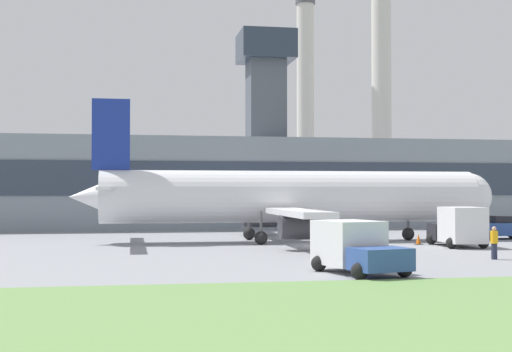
{
  "coord_description": "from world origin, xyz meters",
  "views": [
    {
      "loc": [
        -11.81,
        -45.08,
        3.58
      ],
      "look_at": [
        -3.19,
        3.98,
        4.62
      ],
      "focal_mm": 50.0,
      "sensor_mm": 36.0,
      "label": 1
    }
  ],
  "objects": [
    {
      "name": "ground_plane",
      "position": [
        0.0,
        0.0,
        0.0
      ],
      "size": [
        400.0,
        400.0,
        0.0
      ],
      "primitive_type": "plane",
      "color": "gray"
    },
    {
      "name": "terminal_building",
      "position": [
        0.05,
        26.15,
        4.49
      ],
      "size": [
        80.47,
        14.57,
        19.77
      ],
      "color": "gray",
      "rests_on": "ground_plane"
    },
    {
      "name": "smokestack_left",
      "position": [
        12.83,
        54.09,
        15.73
      ],
      "size": [
        2.85,
        2.85,
        31.22
      ],
      "color": "beige",
      "rests_on": "ground_plane"
    },
    {
      "name": "smokestack_right",
      "position": [
        22.71,
        49.77,
        17.69
      ],
      "size": [
        3.15,
        3.15,
        35.12
      ],
      "color": "beige",
      "rests_on": "ground_plane"
    },
    {
      "name": "airplane",
      "position": [
        -1.01,
        3.98,
        3.12
      ],
      "size": [
        30.34,
        25.68,
        9.82
      ],
      "color": "silver",
      "rests_on": "ground_plane"
    },
    {
      "name": "pushback_tug",
      "position": [
        15.35,
        4.16,
        0.77
      ],
      "size": [
        3.86,
        2.95,
        1.7
      ],
      "color": "#2D4C93",
      "rests_on": "ground_plane"
    },
    {
      "name": "baggage_truck",
      "position": [
        -2.19,
        -15.29,
        1.11
      ],
      "size": [
        3.61,
        5.23,
        2.26
      ],
      "color": "#2D4C93",
      "rests_on": "ground_plane"
    },
    {
      "name": "fuel_truck",
      "position": [
        8.85,
        -2.44,
        1.24
      ],
      "size": [
        2.98,
        5.11,
        2.56
      ],
      "color": "#232328",
      "rests_on": "ground_plane"
    },
    {
      "name": "ground_crew_person",
      "position": [
        6.9,
        -10.56,
        0.88
      ],
      "size": [
        0.53,
        0.53,
        1.72
      ],
      "color": "#23283D",
      "rests_on": "ground_plane"
    },
    {
      "name": "traffic_cone_near_nose",
      "position": [
        7.13,
        -0.06,
        0.34
      ],
      "size": [
        0.5,
        0.5,
        0.73
      ],
      "color": "black",
      "rests_on": "ground_plane"
    }
  ]
}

